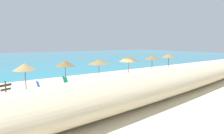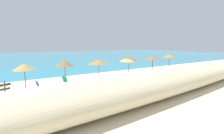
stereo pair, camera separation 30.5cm
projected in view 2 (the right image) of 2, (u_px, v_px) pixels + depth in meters
name	position (u px, v px, depth m)	size (l,w,h in m)	color
ground_plane	(122.00, 79.00, 21.41)	(160.00, 160.00, 0.00)	beige
sea_water	(46.00, 57.00, 57.13)	(160.00, 74.11, 0.01)	teal
dune_ridge	(161.00, 82.00, 14.71)	(54.87, 4.22, 2.32)	beige
beach_umbrella_0	(24.00, 67.00, 15.69)	(2.02, 2.02, 2.68)	brown
beach_umbrella_1	(65.00, 63.00, 17.91)	(1.94, 1.94, 2.74)	brown
beach_umbrella_2	(99.00, 62.00, 20.21)	(2.55, 2.55, 2.60)	brown
beach_umbrella_3	(129.00, 59.00, 22.26)	(2.55, 2.55, 2.80)	brown
beach_umbrella_4	(153.00, 58.00, 24.80)	(2.20, 2.20, 2.70)	brown
beach_umbrella_5	(169.00, 56.00, 27.08)	(2.19, 2.19, 2.86)	brown
lounge_chair_0	(158.00, 73.00, 24.01)	(1.53, 1.32, 1.04)	blue
lounge_chair_1	(34.00, 89.00, 15.07)	(1.43, 0.81, 1.19)	blue
lounge_chair_2	(61.00, 83.00, 17.34)	(1.79, 1.21, 1.10)	#199972
wooden_signpost	(5.00, 90.00, 12.61)	(0.79, 0.34, 1.76)	brown
beach_ball	(111.00, 83.00, 18.79)	(0.25, 0.25, 0.25)	green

